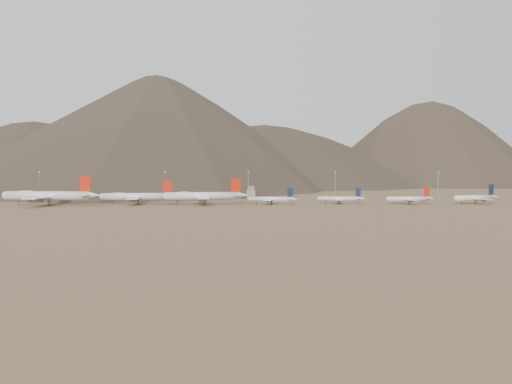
{
  "coord_description": "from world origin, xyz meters",
  "views": [
    {
      "loc": [
        4.58,
        -422.16,
        29.13
      ],
      "look_at": [
        29.88,
        30.0,
        9.93
      ],
      "focal_mm": 40.0,
      "sensor_mm": 36.0,
      "label": 1
    }
  ],
  "objects": [
    {
      "name": "narrowbody_b",
      "position": [
        99.26,
        35.64,
        4.18
      ],
      "size": [
        38.61,
        28.27,
        12.87
      ],
      "rotation": [
        0.0,
        0.0,
        -0.19
      ],
      "color": "white",
      "rests_on": "ground"
    },
    {
      "name": "narrowbody_c",
      "position": [
        153.09,
        26.23,
        4.39
      ],
      "size": [
        40.97,
        29.62,
        13.54
      ],
      "rotation": [
        0.0,
        0.0,
        0.1
      ],
      "color": "white",
      "rests_on": "ground"
    },
    {
      "name": "widebody_west",
      "position": [
        -130.72,
        22.62,
        7.96
      ],
      "size": [
        77.55,
        60.09,
        23.08
      ],
      "rotation": [
        0.0,
        0.0,
        -0.11
      ],
      "color": "white",
      "rests_on": "ground"
    },
    {
      "name": "desert_scrub",
      "position": [
        12.57,
        -91.69,
        0.33
      ],
      "size": [
        414.92,
        176.4,
        0.84
      ],
      "color": "olive",
      "rests_on": "ground"
    },
    {
      "name": "widebody_centre",
      "position": [
        -64.76,
        34.49,
        6.51
      ],
      "size": [
        63.59,
        48.89,
        18.88
      ],
      "rotation": [
        0.0,
        0.0,
        0.05
      ],
      "color": "white",
      "rests_on": "ground"
    },
    {
      "name": "mast_far_east",
      "position": [
        211.73,
        118.77,
        14.2
      ],
      "size": [
        2.0,
        0.6,
        25.7
      ],
      "color": "gray",
      "rests_on": "ground"
    },
    {
      "name": "mountain_ridge",
      "position": [
        0.0,
        900.0,
        150.0
      ],
      "size": [
        4400.0,
        1000.0,
        300.0
      ],
      "color": "#4D3C2E",
      "rests_on": "ground"
    },
    {
      "name": "widebody_east",
      "position": [
        -12.08,
        30.13,
        7.04
      ],
      "size": [
        68.64,
        53.09,
        20.41
      ],
      "rotation": [
        0.0,
        0.0,
        0.1
      ],
      "color": "white",
      "rests_on": "ground"
    },
    {
      "name": "mast_centre",
      "position": [
        27.14,
        108.23,
        14.2
      ],
      "size": [
        2.0,
        0.6,
        25.7
      ],
      "color": "gray",
      "rests_on": "ground"
    },
    {
      "name": "ground",
      "position": [
        0.0,
        0.0,
        0.0
      ],
      "size": [
        3000.0,
        3000.0,
        0.0
      ],
      "primitive_type": "plane",
      "color": "#98784E",
      "rests_on": "ground"
    },
    {
      "name": "narrowbody_d",
      "position": [
        207.53,
        26.34,
        5.05
      ],
      "size": [
        44.68,
        33.53,
        15.56
      ],
      "rotation": [
        0.0,
        0.0,
        0.38
      ],
      "color": "white",
      "rests_on": "ground"
    },
    {
      "name": "mast_far_west",
      "position": [
        -167.62,
        119.3,
        14.2
      ],
      "size": [
        2.0,
        0.6,
        25.7
      ],
      "color": "gray",
      "rests_on": "ground"
    },
    {
      "name": "mast_east",
      "position": [
        116.39,
        146.35,
        14.2
      ],
      "size": [
        2.0,
        0.6,
        25.7
      ],
      "color": "gray",
      "rests_on": "ground"
    },
    {
      "name": "narrowbody_a",
      "position": [
        42.61,
        28.84,
        4.35
      ],
      "size": [
        39.6,
        29.3,
        13.4
      ],
      "rotation": [
        0.0,
        0.0,
        -0.27
      ],
      "color": "white",
      "rests_on": "ground"
    },
    {
      "name": "control_tower",
      "position": [
        30.0,
        120.0,
        5.32
      ],
      "size": [
        8.0,
        8.0,
        12.0
      ],
      "color": "gray",
      "rests_on": "ground"
    },
    {
      "name": "mast_west",
      "position": [
        -52.29,
        132.67,
        14.2
      ],
      "size": [
        2.0,
        0.6,
        25.7
      ],
      "color": "gray",
      "rests_on": "ground"
    }
  ]
}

